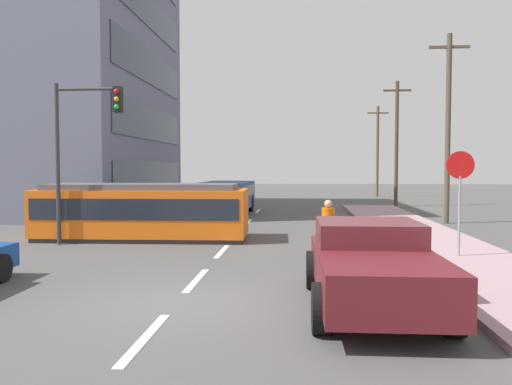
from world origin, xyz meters
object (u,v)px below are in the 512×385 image
parked_sedan_far (150,203)px  pedestrian_crossing (328,226)px  pickup_truck_parked (371,265)px  parked_sedan_mid (123,212)px  utility_pole_far (397,141)px  utility_pole_distant (377,149)px  streetcar_tram (143,211)px  city_bus (226,196)px  traffic_light_mast (82,134)px  stop_sign (460,181)px  utility_pole_mid (448,125)px

parked_sedan_far → pedestrian_crossing: bearing=-55.9°
pickup_truck_parked → parked_sedan_far: pickup_truck_parked is taller
parked_sedan_mid → utility_pole_far: size_ratio=0.51×
pedestrian_crossing → utility_pole_distant: (6.08, 31.03, 3.16)m
pedestrian_crossing → parked_sedan_mid: 11.34m
streetcar_tram → city_bus: streetcar_tram is taller
parked_sedan_far → traffic_light_mast: bearing=-85.1°
streetcar_tram → stop_sign: 10.61m
parked_sedan_far → utility_pole_distant: 23.62m
pedestrian_crossing → utility_pole_far: 21.09m
pedestrian_crossing → city_bus: bearing=109.4°
pedestrian_crossing → parked_sedan_mid: (-8.46, 7.55, -0.32)m
stop_sign → traffic_light_mast: size_ratio=0.54×
parked_sedan_far → utility_pole_distant: utility_pole_distant is taller
city_bus → traffic_light_mast: traffic_light_mast is taller
parked_sedan_mid → traffic_light_mast: bearing=-84.6°
streetcar_tram → pickup_truck_parked: (6.86, -8.52, -0.23)m
utility_pole_far → utility_pole_distant: size_ratio=1.04×
utility_pole_distant → parked_sedan_far: bearing=-129.8°
parked_sedan_mid → utility_pole_far: 19.18m
parked_sedan_mid → utility_pole_mid: (14.42, 2.19, 3.86)m
stop_sign → utility_pole_distant: utility_pole_distant is taller
stop_sign → utility_pole_far: bearing=84.2°
streetcar_tram → city_bus: size_ratio=1.27×
utility_pole_distant → pedestrian_crossing: bearing=-101.1°
city_bus → traffic_light_mast: size_ratio=1.10×
pickup_truck_parked → utility_pole_far: bearing=78.4°
parked_sedan_mid → utility_pole_mid: utility_pole_mid is taller
traffic_light_mast → utility_pole_mid: utility_pole_mid is taller
pedestrian_crossing → stop_sign: stop_sign is taller
utility_pole_mid → streetcar_tram: bearing=-153.5°
pedestrian_crossing → traffic_light_mast: size_ratio=0.31×
pedestrian_crossing → pickup_truck_parked: size_ratio=0.33×
city_bus → parked_sedan_mid: bearing=-121.6°
pedestrian_crossing → traffic_light_mast: traffic_light_mast is taller
utility_pole_mid → city_bus: bearing=160.4°
city_bus → stop_sign: 15.87m
city_bus → pedestrian_crossing: 14.36m
pickup_truck_parked → utility_pole_mid: utility_pole_mid is taller
parked_sedan_mid → parked_sedan_far: same height
parked_sedan_mid → traffic_light_mast: (0.51, -5.44, 3.06)m
pedestrian_crossing → utility_pole_distant: bearing=78.9°
pedestrian_crossing → utility_pole_distant: 31.78m
parked_sedan_mid → parked_sedan_far: 5.56m
pedestrian_crossing → stop_sign: 3.80m
pickup_truck_parked → traffic_light_mast: (-8.43, 7.04, 2.88)m
city_bus → pickup_truck_parked: (5.25, -18.48, -0.22)m
pedestrian_crossing → parked_sedan_far: 15.83m
utility_pole_mid → stop_sign: bearing=-103.9°
traffic_light_mast → utility_pole_far: (13.57, 17.95, 0.59)m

